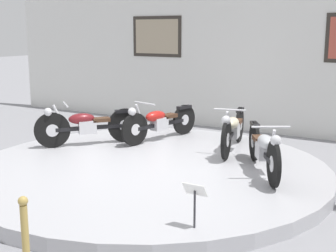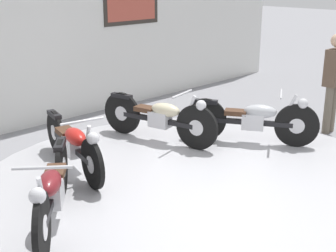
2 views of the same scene
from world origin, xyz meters
name	(u,v)px [view 1 (image 1 of 2)]	position (x,y,z in m)	size (l,w,h in m)	color
ground_plane	(149,176)	(0.00, 0.00, 0.00)	(60.00, 60.00, 0.00)	gray
display_platform	(149,171)	(0.00, 0.00, 0.10)	(5.68, 5.68, 0.19)	#ADADB2
back_wall	(249,46)	(0.00, 4.16, 1.95)	(14.00, 0.22, 3.89)	silver
motorcycle_maroon	(87,124)	(-1.71, 0.52, 0.58)	(1.32, 1.57, 0.80)	black
motorcycle_red	(159,121)	(-0.77, 1.54, 0.57)	(0.62, 1.92, 0.78)	black
motorcycle_cream	(233,128)	(0.77, 1.54, 0.59)	(0.61, 1.98, 0.81)	black
motorcycle_silver	(264,148)	(1.70, 0.51, 0.58)	(1.09, 1.73, 0.80)	black
info_placard_front_centre	(195,196)	(1.74, -1.78, 0.56)	(0.26, 0.11, 0.51)	#333338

